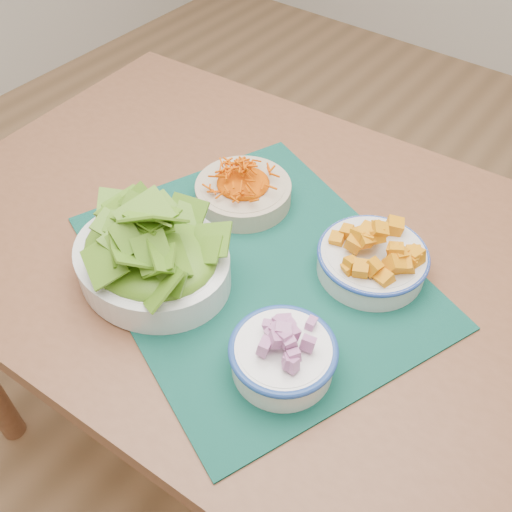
{
  "coord_description": "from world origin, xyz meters",
  "views": [
    {
      "loc": [
        0.71,
        -0.87,
        1.46
      ],
      "look_at": [
        0.32,
        -0.36,
        0.78
      ],
      "focal_mm": 40.0,
      "sensor_mm": 36.0,
      "label": 1
    }
  ],
  "objects_px": {
    "carrot_bowl": "(243,189)",
    "onion_bowl": "(283,352)",
    "squash_bowl": "(373,254)",
    "placemat": "(256,269)",
    "lettuce_bowl": "(150,250)",
    "table": "(261,277)"
  },
  "relations": [
    {
      "from": "table",
      "to": "carrot_bowl",
      "type": "xyz_separation_m",
      "value": [
        -0.09,
        0.06,
        0.13
      ]
    },
    {
      "from": "placemat",
      "to": "squash_bowl",
      "type": "distance_m",
      "value": 0.19
    },
    {
      "from": "onion_bowl",
      "to": "table",
      "type": "bearing_deg",
      "value": 133.54
    },
    {
      "from": "lettuce_bowl",
      "to": "carrot_bowl",
      "type": "bearing_deg",
      "value": 88.35
    },
    {
      "from": "lettuce_bowl",
      "to": "placemat",
      "type": "bearing_deg",
      "value": 41.44
    },
    {
      "from": "squash_bowl",
      "to": "onion_bowl",
      "type": "xyz_separation_m",
      "value": [
        -0.01,
        -0.24,
        -0.0
      ]
    },
    {
      "from": "table",
      "to": "squash_bowl",
      "type": "xyz_separation_m",
      "value": [
        0.18,
        0.05,
        0.14
      ]
    },
    {
      "from": "onion_bowl",
      "to": "lettuce_bowl",
      "type": "bearing_deg",
      "value": 176.7
    },
    {
      "from": "onion_bowl",
      "to": "placemat",
      "type": "bearing_deg",
      "value": 138.55
    },
    {
      "from": "placemat",
      "to": "squash_bowl",
      "type": "bearing_deg",
      "value": 57.64
    },
    {
      "from": "carrot_bowl",
      "to": "placemat",
      "type": "bearing_deg",
      "value": -44.67
    },
    {
      "from": "table",
      "to": "onion_bowl",
      "type": "bearing_deg",
      "value": -49.95
    },
    {
      "from": "placemat",
      "to": "lettuce_bowl",
      "type": "relative_size",
      "value": 2.07
    },
    {
      "from": "carrot_bowl",
      "to": "squash_bowl",
      "type": "relative_size",
      "value": 1.0
    },
    {
      "from": "table",
      "to": "lettuce_bowl",
      "type": "relative_size",
      "value": 4.81
    },
    {
      "from": "squash_bowl",
      "to": "carrot_bowl",
      "type": "bearing_deg",
      "value": 178.11
    },
    {
      "from": "carrot_bowl",
      "to": "onion_bowl",
      "type": "height_order",
      "value": "onion_bowl"
    },
    {
      "from": "lettuce_bowl",
      "to": "onion_bowl",
      "type": "xyz_separation_m",
      "value": [
        0.27,
        -0.02,
        -0.02
      ]
    },
    {
      "from": "squash_bowl",
      "to": "lettuce_bowl",
      "type": "xyz_separation_m",
      "value": [
        -0.27,
        -0.22,
        0.02
      ]
    },
    {
      "from": "placemat",
      "to": "onion_bowl",
      "type": "xyz_separation_m",
      "value": [
        0.15,
        -0.13,
        0.04
      ]
    },
    {
      "from": "squash_bowl",
      "to": "lettuce_bowl",
      "type": "height_order",
      "value": "lettuce_bowl"
    },
    {
      "from": "carrot_bowl",
      "to": "onion_bowl",
      "type": "bearing_deg",
      "value": -42.95
    }
  ]
}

